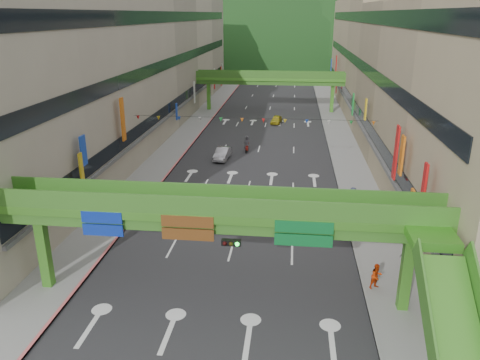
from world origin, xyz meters
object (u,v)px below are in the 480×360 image
at_px(car_silver, 223,154).
at_px(pedestrian_red, 376,278).
at_px(scooter_rider_mid, 234,205).
at_px(overpass_near, 231,226).
at_px(car_yellow, 276,120).
at_px(scooter_rider_near, 175,219).

distance_m(car_silver, pedestrian_red, 30.34).
height_order(scooter_rider_mid, car_silver, scooter_rider_mid).
height_order(overpass_near, car_yellow, overpass_near).
height_order(scooter_rider_mid, car_yellow, scooter_rider_mid).
bearing_deg(scooter_rider_mid, overpass_near, -83.54).
relative_size(scooter_rider_mid, pedestrian_red, 1.18).
bearing_deg(car_silver, scooter_rider_mid, -73.26).
distance_m(overpass_near, scooter_rider_mid, 13.79).
height_order(scooter_rider_mid, pedestrian_red, scooter_rider_mid).
bearing_deg(scooter_rider_near, car_silver, 87.38).
distance_m(scooter_rider_near, car_silver, 19.91).
xyz_separation_m(overpass_near, pedestrian_red, (8.87, 2.62, -4.37)).
bearing_deg(scooter_rider_near, pedestrian_red, -25.75).
relative_size(car_yellow, pedestrian_red, 2.20).
xyz_separation_m(overpass_near, scooter_rider_mid, (-1.48, 13.05, -4.19)).
relative_size(scooter_rider_near, pedestrian_red, 1.26).
bearing_deg(pedestrian_red, overpass_near, 165.53).
height_order(scooter_rider_near, pedestrian_red, scooter_rider_near).
height_order(overpass_near, pedestrian_red, overpass_near).
relative_size(overpass_near, pedestrian_red, 16.71).
bearing_deg(overpass_near, car_silver, 99.51).
xyz_separation_m(overpass_near, scooter_rider_near, (-5.87, 9.73, -4.21)).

